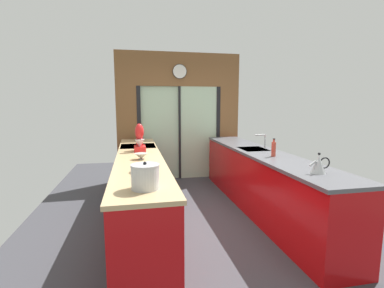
% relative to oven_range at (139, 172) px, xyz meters
% --- Properties ---
extents(ground_plane, '(5.04, 7.60, 0.02)m').
position_rel_oven_range_xyz_m(ground_plane, '(0.91, -0.65, -0.47)').
color(ground_plane, '#38383D').
extents(back_wall_unit, '(2.64, 0.12, 2.70)m').
position_rel_oven_range_xyz_m(back_wall_unit, '(0.91, 1.15, 1.07)').
color(back_wall_unit, brown).
rests_on(back_wall_unit, ground_plane).
extents(left_counter_run, '(0.62, 3.80, 0.92)m').
position_rel_oven_range_xyz_m(left_counter_run, '(-0.00, -1.12, 0.01)').
color(left_counter_run, '#AD0C0F').
rests_on(left_counter_run, ground_plane).
extents(right_counter_run, '(0.62, 3.80, 0.92)m').
position_rel_oven_range_xyz_m(right_counter_run, '(1.82, -0.95, 0.01)').
color(right_counter_run, '#AD0C0F').
rests_on(right_counter_run, ground_plane).
extents(sink_faucet, '(0.19, 0.02, 0.23)m').
position_rel_oven_range_xyz_m(sink_faucet, '(1.96, -0.70, 0.62)').
color(sink_faucet, '#B7BABC').
rests_on(sink_faucet, right_counter_run).
extents(oven_range, '(0.60, 0.60, 0.92)m').
position_rel_oven_range_xyz_m(oven_range, '(0.00, 0.00, 0.00)').
color(oven_range, black).
rests_on(oven_range, ground_plane).
extents(mixing_bowl_near, '(0.19, 0.19, 0.08)m').
position_rel_oven_range_xyz_m(mixing_bowl_near, '(0.02, -1.88, 0.51)').
color(mixing_bowl_near, '#514C47').
rests_on(mixing_bowl_near, left_counter_run).
extents(mixing_bowl_far, '(0.18, 0.18, 0.08)m').
position_rel_oven_range_xyz_m(mixing_bowl_far, '(0.02, -1.20, 0.51)').
color(mixing_bowl_far, gray).
rests_on(mixing_bowl_far, left_counter_run).
extents(knife_block, '(0.09, 0.14, 0.28)m').
position_rel_oven_range_xyz_m(knife_block, '(0.02, 0.77, 0.57)').
color(knife_block, brown).
rests_on(knife_block, left_counter_run).
extents(stand_mixer, '(0.17, 0.27, 0.42)m').
position_rel_oven_range_xyz_m(stand_mixer, '(0.02, -0.56, 0.63)').
color(stand_mixer, red).
rests_on(stand_mixer, left_counter_run).
extents(stock_pot, '(0.24, 0.24, 0.24)m').
position_rel_oven_range_xyz_m(stock_pot, '(0.02, -2.49, 0.57)').
color(stock_pot, '#B7BABC').
rests_on(stock_pot, left_counter_run).
extents(kettle, '(0.24, 0.15, 0.22)m').
position_rel_oven_range_xyz_m(kettle, '(1.80, -2.31, 0.56)').
color(kettle, '#B7BABC').
rests_on(kettle, right_counter_run).
extents(soap_bottle, '(0.06, 0.06, 0.25)m').
position_rel_oven_range_xyz_m(soap_bottle, '(1.80, -1.36, 0.57)').
color(soap_bottle, '#B23D2D').
rests_on(soap_bottle, right_counter_run).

